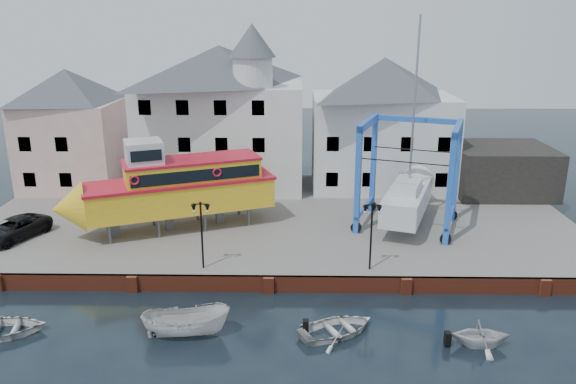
{
  "coord_description": "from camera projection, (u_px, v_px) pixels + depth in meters",
  "views": [
    {
      "loc": [
        1.65,
        -29.61,
        15.43
      ],
      "look_at": [
        1.0,
        7.0,
        4.0
      ],
      "focal_mm": 35.0,
      "sensor_mm": 36.0,
      "label": 1
    }
  ],
  "objects": [
    {
      "name": "motorboat_d",
      "position": [
        1.0,
        335.0,
        28.52
      ],
      "size": [
        4.94,
        3.99,
        0.91
      ],
      "primitive_type": "imported",
      "rotation": [
        0.0,
        0.0,
        1.79
      ],
      "color": "silver",
      "rests_on": "ground"
    },
    {
      "name": "lamp_post_right",
      "position": [
        372.0,
        219.0,
        32.69
      ],
      "size": [
        1.12,
        0.32,
        4.2
      ],
      "color": "black",
      "rests_on": "hardstanding"
    },
    {
      "name": "hardstanding",
      "position": [
        276.0,
        220.0,
        43.24
      ],
      "size": [
        44.0,
        22.0,
        1.0
      ],
      "primitive_type": "cube",
      "color": "slate",
      "rests_on": "ground"
    },
    {
      "name": "building_white_right",
      "position": [
        382.0,
        123.0,
        48.9
      ],
      "size": [
        12.0,
        8.0,
        11.2
      ],
      "color": "silver",
      "rests_on": "hardstanding"
    },
    {
      "name": "motorboat_b",
      "position": [
        337.0,
        334.0,
        28.62
      ],
      "size": [
        4.99,
        4.48,
        0.85
      ],
      "primitive_type": "imported",
      "rotation": [
        0.0,
        0.0,
        2.04
      ],
      "color": "silver",
      "rests_on": "ground"
    },
    {
      "name": "lamp_post_left",
      "position": [
        201.0,
        218.0,
        32.86
      ],
      "size": [
        1.12,
        0.32,
        4.2
      ],
      "color": "black",
      "rests_on": "hardstanding"
    },
    {
      "name": "tour_boat",
      "position": [
        168.0,
        188.0,
        39.02
      ],
      "size": [
        15.24,
        8.92,
        6.53
      ],
      "rotation": [
        0.0,
        0.0,
        0.38
      ],
      "color": "#59595E",
      "rests_on": "hardstanding"
    },
    {
      "name": "ground",
      "position": [
        269.0,
        292.0,
        32.89
      ],
      "size": [
        140.0,
        140.0,
        0.0
      ],
      "primitive_type": "plane",
      "color": "black",
      "rests_on": "ground"
    },
    {
      "name": "travel_lift",
      "position": [
        409.0,
        191.0,
        40.6
      ],
      "size": [
        8.2,
        9.95,
        14.63
      ],
      "rotation": [
        0.0,
        0.0,
        -0.34
      ],
      "color": "blue",
      "rests_on": "hardstanding"
    },
    {
      "name": "building_white_main",
      "position": [
        222.0,
        115.0,
        48.34
      ],
      "size": [
        14.0,
        8.3,
        14.0
      ],
      "color": "silver",
      "rests_on": "hardstanding"
    },
    {
      "name": "motorboat_c",
      "position": [
        480.0,
        346.0,
        27.52
      ],
      "size": [
        2.89,
        2.51,
        1.49
      ],
      "primitive_type": "imported",
      "rotation": [
        0.0,
        0.0,
        1.55
      ],
      "color": "silver",
      "rests_on": "ground"
    },
    {
      "name": "building_pink",
      "position": [
        71.0,
        129.0,
        48.54
      ],
      "size": [
        8.0,
        7.0,
        10.3
      ],
      "color": "#C69893",
      "rests_on": "hardstanding"
    },
    {
      "name": "van",
      "position": [
        14.0,
        229.0,
        38.03
      ],
      "size": [
        4.17,
        5.63,
        1.42
      ],
      "primitive_type": "imported",
      "rotation": [
        0.0,
        0.0,
        -0.4
      ],
      "color": "black",
      "rests_on": "hardstanding"
    },
    {
      "name": "shed_dark",
      "position": [
        501.0,
        169.0,
        47.9
      ],
      "size": [
        8.0,
        7.0,
        4.0
      ],
      "primitive_type": "cube",
      "color": "black",
      "rests_on": "hardstanding"
    },
    {
      "name": "motorboat_a",
      "position": [
        187.0,
        336.0,
        28.42
      ],
      "size": [
        4.61,
        2.15,
        1.72
      ],
      "primitive_type": "imported",
      "rotation": [
        0.0,
        0.0,
        1.68
      ],
      "color": "silver",
      "rests_on": "ground"
    },
    {
      "name": "quay_wall",
      "position": [
        269.0,
        284.0,
        32.84
      ],
      "size": [
        44.0,
        0.47,
        1.0
      ],
      "color": "maroon",
      "rests_on": "ground"
    }
  ]
}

